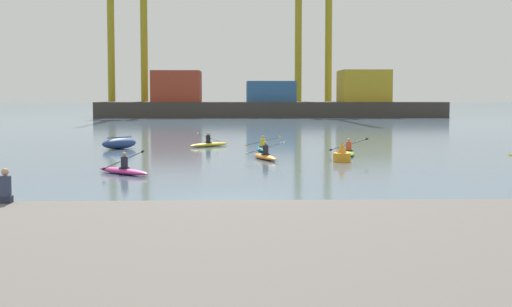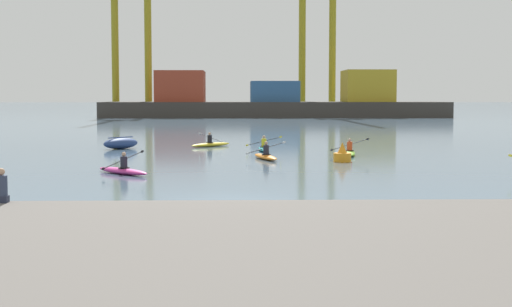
{
  "view_description": "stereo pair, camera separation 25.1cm",
  "coord_description": "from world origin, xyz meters",
  "px_view_note": "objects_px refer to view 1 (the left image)",
  "views": [
    {
      "loc": [
        -0.01,
        -22.7,
        3.31
      ],
      "look_at": [
        1.14,
        12.14,
        0.6
      ],
      "focal_mm": 51.55,
      "sensor_mm": 36.0,
      "label": 1
    },
    {
      "loc": [
        0.24,
        -22.71,
        3.31
      ],
      "look_at": [
        1.14,
        12.14,
        0.6
      ],
      "focal_mm": 51.55,
      "sensor_mm": 36.0,
      "label": 2
    }
  ],
  "objects_px": {
    "kayak_orange": "(265,156)",
    "seated_onlooker": "(5,188)",
    "capsized_dinghy": "(119,143)",
    "container_barge": "(271,102)",
    "kayak_lime": "(349,152)",
    "gantry_crane_west": "(127,14)",
    "kayak_yellow": "(209,144)",
    "kayak_teal": "(263,148)",
    "channel_buoy": "(342,155)",
    "gantry_crane_west_mid": "(314,15)",
    "kayak_magenta": "(123,170)"
  },
  "relations": [
    {
      "from": "kayak_teal",
      "to": "kayak_magenta",
      "type": "bearing_deg",
      "value": -116.52
    },
    {
      "from": "kayak_orange",
      "to": "gantry_crane_west",
      "type": "bearing_deg",
      "value": 102.59
    },
    {
      "from": "kayak_orange",
      "to": "seated_onlooker",
      "type": "relative_size",
      "value": 3.84
    },
    {
      "from": "gantry_crane_west_mid",
      "to": "channel_buoy",
      "type": "distance_m",
      "value": 92.48
    },
    {
      "from": "gantry_crane_west_mid",
      "to": "seated_onlooker",
      "type": "bearing_deg",
      "value": -100.46
    },
    {
      "from": "capsized_dinghy",
      "to": "seated_onlooker",
      "type": "xyz_separation_m",
      "value": [
        1.31,
        -27.67,
        0.63
      ]
    },
    {
      "from": "gantry_crane_west",
      "to": "capsized_dinghy",
      "type": "bearing_deg",
      "value": -82.43
    },
    {
      "from": "container_barge",
      "to": "seated_onlooker",
      "type": "bearing_deg",
      "value": -96.96
    },
    {
      "from": "container_barge",
      "to": "kayak_magenta",
      "type": "xyz_separation_m",
      "value": [
        -10.96,
        -86.86,
        -2.27
      ]
    },
    {
      "from": "kayak_teal",
      "to": "seated_onlooker",
      "type": "bearing_deg",
      "value": -106.74
    },
    {
      "from": "container_barge",
      "to": "kayak_lime",
      "type": "relative_size",
      "value": 15.89
    },
    {
      "from": "gantry_crane_west",
      "to": "channel_buoy",
      "type": "bearing_deg",
      "value": -75.27
    },
    {
      "from": "kayak_magenta",
      "to": "seated_onlooker",
      "type": "bearing_deg",
      "value": -95.34
    },
    {
      "from": "kayak_orange",
      "to": "kayak_magenta",
      "type": "bearing_deg",
      "value": -131.7
    },
    {
      "from": "container_barge",
      "to": "kayak_teal",
      "type": "distance_m",
      "value": 73.96
    },
    {
      "from": "container_barge",
      "to": "kayak_yellow",
      "type": "bearing_deg",
      "value": -96.4
    },
    {
      "from": "channel_buoy",
      "to": "seated_onlooker",
      "type": "bearing_deg",
      "value": -122.25
    },
    {
      "from": "kayak_teal",
      "to": "kayak_orange",
      "type": "distance_m",
      "value": 5.88
    },
    {
      "from": "gantry_crane_west_mid",
      "to": "capsized_dinghy",
      "type": "height_order",
      "value": "gantry_crane_west_mid"
    },
    {
      "from": "gantry_crane_west",
      "to": "channel_buoy",
      "type": "height_order",
      "value": "gantry_crane_west"
    },
    {
      "from": "kayak_lime",
      "to": "kayak_orange",
      "type": "distance_m",
      "value": 5.52
    },
    {
      "from": "kayak_magenta",
      "to": "kayak_teal",
      "type": "distance_m",
      "value": 14.6
    },
    {
      "from": "gantry_crane_west_mid",
      "to": "gantry_crane_west",
      "type": "bearing_deg",
      "value": -175.37
    },
    {
      "from": "gantry_crane_west_mid",
      "to": "kayak_teal",
      "type": "xyz_separation_m",
      "value": [
        -12.35,
        -83.03,
        -17.1
      ]
    },
    {
      "from": "gantry_crane_west_mid",
      "to": "seated_onlooker",
      "type": "xyz_separation_m",
      "value": [
        -20.04,
        -108.57,
        -16.29
      ]
    },
    {
      "from": "kayak_lime",
      "to": "seated_onlooker",
      "type": "height_order",
      "value": "seated_onlooker"
    },
    {
      "from": "kayak_yellow",
      "to": "capsized_dinghy",
      "type": "bearing_deg",
      "value": -160.61
    },
    {
      "from": "container_barge",
      "to": "kayak_magenta",
      "type": "distance_m",
      "value": 87.58
    },
    {
      "from": "seated_onlooker",
      "to": "capsized_dinghy",
      "type": "bearing_deg",
      "value": 92.71
    },
    {
      "from": "gantry_crane_west",
      "to": "kayak_lime",
      "type": "distance_m",
      "value": 88.74
    },
    {
      "from": "gantry_crane_west",
      "to": "capsized_dinghy",
      "type": "xyz_separation_m",
      "value": [
        10.41,
        -78.32,
        -16.71
      ]
    },
    {
      "from": "kayak_orange",
      "to": "gantry_crane_west_mid",
      "type": "bearing_deg",
      "value": 82.01
    },
    {
      "from": "channel_buoy",
      "to": "seated_onlooker",
      "type": "height_order",
      "value": "seated_onlooker"
    },
    {
      "from": "gantry_crane_west",
      "to": "channel_buoy",
      "type": "distance_m",
      "value": 92.44
    },
    {
      "from": "channel_buoy",
      "to": "seated_onlooker",
      "type": "relative_size",
      "value": 1.12
    },
    {
      "from": "channel_buoy",
      "to": "kayak_yellow",
      "type": "height_order",
      "value": "channel_buoy"
    },
    {
      "from": "kayak_yellow",
      "to": "kayak_teal",
      "type": "xyz_separation_m",
      "value": [
        3.38,
        -4.11,
        0.0
      ]
    },
    {
      "from": "kayak_orange",
      "to": "seated_onlooker",
      "type": "bearing_deg",
      "value": -111.04
    },
    {
      "from": "kayak_orange",
      "to": "seated_onlooker",
      "type": "distance_m",
      "value": 21.08
    },
    {
      "from": "capsized_dinghy",
      "to": "kayak_magenta",
      "type": "bearing_deg",
      "value": -80.75
    },
    {
      "from": "capsized_dinghy",
      "to": "kayak_yellow",
      "type": "bearing_deg",
      "value": 19.39
    },
    {
      "from": "seated_onlooker",
      "to": "kayak_yellow",
      "type": "bearing_deg",
      "value": 81.73
    },
    {
      "from": "kayak_yellow",
      "to": "kayak_orange",
      "type": "height_order",
      "value": "kayak_orange"
    },
    {
      "from": "kayak_teal",
      "to": "gantry_crane_west",
      "type": "bearing_deg",
      "value": 103.56
    },
    {
      "from": "capsized_dinghy",
      "to": "kayak_lime",
      "type": "relative_size",
      "value": 0.78
    },
    {
      "from": "capsized_dinghy",
      "to": "kayak_orange",
      "type": "height_order",
      "value": "kayak_orange"
    },
    {
      "from": "capsized_dinghy",
      "to": "kayak_magenta",
      "type": "height_order",
      "value": "kayak_magenta"
    },
    {
      "from": "gantry_crane_west",
      "to": "kayak_teal",
      "type": "distance_m",
      "value": 84.47
    },
    {
      "from": "channel_buoy",
      "to": "seated_onlooker",
      "type": "xyz_separation_m",
      "value": [
        -11.39,
        -18.06,
        0.62
      ]
    },
    {
      "from": "capsized_dinghy",
      "to": "seated_onlooker",
      "type": "relative_size",
      "value": 2.99
    }
  ]
}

